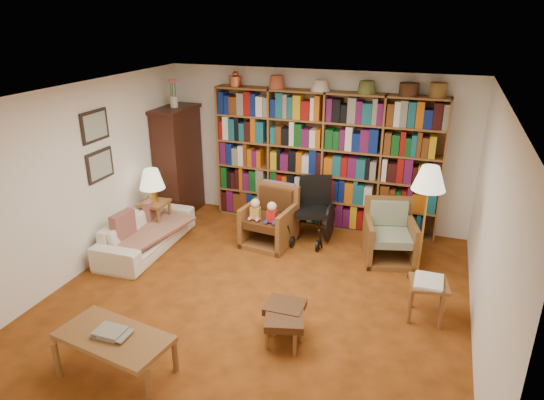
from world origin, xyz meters
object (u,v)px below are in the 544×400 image
at_px(coffee_table, 114,340).
at_px(armchair_leather, 271,220).
at_px(footstool_b, 284,323).
at_px(sofa, 146,232).
at_px(side_table_lamp, 155,211).
at_px(wheelchair, 313,211).
at_px(floor_lamp, 429,183).
at_px(footstool_a, 285,309).
at_px(armchair_sage, 390,237).
at_px(side_table_papers, 428,288).

bearing_deg(coffee_table, armchair_leather, 82.39).
bearing_deg(footstool_b, sofa, 150.99).
xyz_separation_m(side_table_lamp, wheelchair, (2.34, 0.75, 0.03)).
xyz_separation_m(side_table_lamp, floor_lamp, (3.99, 0.02, 0.93)).
bearing_deg(footstool_b, wheelchair, 98.83).
bearing_deg(sofa, footstool_b, -121.17).
distance_m(floor_lamp, coffee_table, 4.01).
xyz_separation_m(floor_lamp, coffee_table, (-2.66, -2.85, -0.96)).
bearing_deg(coffee_table, side_table_lamp, 115.23).
xyz_separation_m(footstool_a, coffee_table, (-1.34, -1.19, 0.11)).
bearing_deg(wheelchair, armchair_sage, -10.75).
relative_size(armchair_sage, wheelchair, 0.88).
bearing_deg(floor_lamp, footstool_a, -128.34).
distance_m(floor_lamp, footstool_a, 2.37).
relative_size(side_table_papers, coffee_table, 0.43).
bearing_deg(side_table_lamp, armchair_leather, 13.55).
xyz_separation_m(wheelchair, floor_lamp, (1.65, -0.73, 0.90)).
height_order(sofa, floor_lamp, floor_lamp).
height_order(floor_lamp, footstool_b, floor_lamp).
bearing_deg(footstool_a, armchair_sage, 67.87).
height_order(side_table_papers, footstool_a, side_table_papers).
distance_m(armchair_leather, floor_lamp, 2.47).
relative_size(side_table_lamp, armchair_sage, 0.66).
height_order(side_table_lamp, side_table_papers, side_table_lamp).
xyz_separation_m(wheelchair, footstool_a, (0.34, -2.39, -0.17)).
bearing_deg(side_table_papers, armchair_sage, 113.02).
bearing_deg(sofa, side_table_papers, -98.43).
bearing_deg(armchair_leather, floor_lamp, -10.51).
relative_size(armchair_leather, wheelchair, 0.89).
bearing_deg(armchair_leather, wheelchair, 29.21).
height_order(side_table_lamp, footstool_b, side_table_lamp).
distance_m(side_table_lamp, footstool_b, 3.33).
distance_m(armchair_sage, footstool_a, 2.33).
relative_size(armchair_sage, footstool_a, 2.06).
height_order(wheelchair, side_table_papers, wheelchair).
bearing_deg(coffee_table, armchair_sage, 56.49).
xyz_separation_m(armchair_sage, side_table_papers, (0.58, -1.37, 0.07)).
relative_size(armchair_leather, floor_lamp, 0.57).
height_order(armchair_leather, side_table_papers, armchair_leather).
bearing_deg(footstool_a, side_table_lamp, 148.44).
bearing_deg(side_table_lamp, footstool_a, -31.56).
distance_m(armchair_leather, armchair_sage, 1.79).
bearing_deg(side_table_lamp, footstool_b, -34.38).
distance_m(side_table_lamp, wheelchair, 2.46).
bearing_deg(footstool_b, armchair_leather, 112.92).
bearing_deg(armchair_sage, wheelchair, 169.25).
relative_size(sofa, armchair_leather, 2.03).
distance_m(armchair_leather, wheelchair, 0.66).
height_order(sofa, armchair_leather, armchair_leather).
distance_m(wheelchair, side_table_papers, 2.41).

